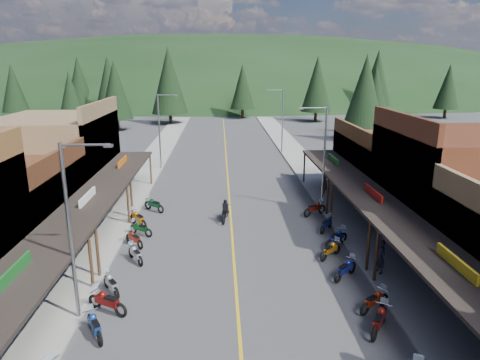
{
  "coord_description": "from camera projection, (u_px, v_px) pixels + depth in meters",
  "views": [
    {
      "loc": [
        -0.71,
        -23.11,
        11.04
      ],
      "look_at": [
        0.67,
        6.28,
        3.0
      ],
      "focal_mm": 32.0,
      "sensor_mm": 36.0,
      "label": 1
    }
  ],
  "objects": [
    {
      "name": "shop_west_2",
      "position": [
        3.0,
        211.0,
        25.55
      ],
      "size": [
        10.9,
        9.0,
        6.2
      ],
      "color": "#3F2111",
      "rests_on": "ground"
    },
    {
      "name": "pine_1",
      "position": [
        108.0,
        82.0,
        89.66
      ],
      "size": [
        5.88,
        5.88,
        12.5
      ],
      "color": "black",
      "rests_on": "ground"
    },
    {
      "name": "bike_west_10",
      "position": [
        138.0,
        218.0,
        29.76
      ],
      "size": [
        1.94,
        2.23,
        1.28
      ],
      "primitive_type": null,
      "rotation": [
        0.0,
        0.0,
        0.64
      ],
      "color": "#B4640C",
      "rests_on": "ground"
    },
    {
      "name": "pine_11",
      "position": [
        365.0,
        91.0,
        60.84
      ],
      "size": [
        5.82,
        5.82,
        12.4
      ],
      "color": "black",
      "rests_on": "ground"
    },
    {
      "name": "bike_east_8",
      "position": [
        336.0,
        237.0,
        26.51
      ],
      "size": [
        2.1,
        1.94,
        1.23
      ],
      "primitive_type": null,
      "rotation": [
        0.0,
        0.0,
        -0.86
      ],
      "color": "navy",
      "rests_on": "ground"
    },
    {
      "name": "bike_west_4",
      "position": [
        94.0,
        325.0,
        17.72
      ],
      "size": [
        1.59,
        2.07,
        1.15
      ],
      "primitive_type": null,
      "rotation": [
        0.0,
        0.0,
        0.53
      ],
      "color": "navy",
      "rests_on": "ground"
    },
    {
      "name": "shop_west_3",
      "position": [
        59.0,
        160.0,
        34.54
      ],
      "size": [
        10.9,
        10.2,
        8.2
      ],
      "color": "brown",
      "rests_on": "ground"
    },
    {
      "name": "pine_0",
      "position": [
        13.0,
        88.0,
        81.42
      ],
      "size": [
        5.04,
        5.04,
        11.0
      ],
      "color": "black",
      "rests_on": "ground"
    },
    {
      "name": "streetlight_1",
      "position": [
        161.0,
        128.0,
        44.91
      ],
      "size": [
        2.16,
        0.18,
        8.0
      ],
      "color": "gray",
      "rests_on": "ground"
    },
    {
      "name": "bike_west_9",
      "position": [
        140.0,
        228.0,
        28.26
      ],
      "size": [
        1.91,
        1.5,
        1.06
      ],
      "primitive_type": null,
      "rotation": [
        0.0,
        0.0,
        1.03
      ],
      "color": "#0E4618",
      "rests_on": "ground"
    },
    {
      "name": "bike_east_6",
      "position": [
        345.0,
        268.0,
        22.6
      ],
      "size": [
        1.94,
        1.9,
        1.16
      ],
      "primitive_type": null,
      "rotation": [
        0.0,
        0.0,
        -0.81
      ],
      "color": "navy",
      "rests_on": "ground"
    },
    {
      "name": "pine_4",
      "position": [
        317.0,
        84.0,
        81.93
      ],
      "size": [
        5.88,
        5.88,
        12.5
      ],
      "color": "black",
      "rests_on": "ground"
    },
    {
      "name": "pine_9",
      "position": [
        375.0,
        94.0,
        67.98
      ],
      "size": [
        4.93,
        4.93,
        10.8
      ],
      "color": "black",
      "rests_on": "ground"
    },
    {
      "name": "pedestrian_east_b",
      "position": [
        324.0,
        185.0,
        36.86
      ],
      "size": [
        0.88,
        0.8,
        1.57
      ],
      "primitive_type": "imported",
      "rotation": [
        0.0,
        0.0,
        3.75
      ],
      "color": "brown",
      "rests_on": "sidewalk_east"
    },
    {
      "name": "sidewalk_east",
      "position": [
        310.0,
        172.0,
        44.85
      ],
      "size": [
        3.4,
        94.0,
        0.15
      ],
      "primitive_type": "cube",
      "color": "gray",
      "rests_on": "ground"
    },
    {
      "name": "rider_on_bike",
      "position": [
        225.0,
        212.0,
        30.9
      ],
      "size": [
        1.08,
        2.29,
        1.68
      ],
      "rotation": [
        0.0,
        0.0,
        -0.16
      ],
      "color": "black",
      "rests_on": "ground"
    },
    {
      "name": "pine_10",
      "position": [
        115.0,
        90.0,
        70.78
      ],
      "size": [
        5.38,
        5.38,
        11.6
      ],
      "color": "black",
      "rests_on": "ground"
    },
    {
      "name": "pine_2",
      "position": [
        169.0,
        81.0,
        78.53
      ],
      "size": [
        6.72,
        6.72,
        14.0
      ],
      "color": "black",
      "rests_on": "ground"
    },
    {
      "name": "bike_west_11",
      "position": [
        154.0,
        204.0,
        32.86
      ],
      "size": [
        2.01,
        1.86,
        1.17
      ],
      "primitive_type": null,
      "rotation": [
        0.0,
        0.0,
        0.86
      ],
      "color": "#0B371B",
      "rests_on": "ground"
    },
    {
      "name": "bike_east_5",
      "position": [
        375.0,
        300.0,
        19.62
      ],
      "size": [
        1.95,
        1.59,
        1.09
      ],
      "primitive_type": null,
      "rotation": [
        0.0,
        0.0,
        -0.99
      ],
      "color": "#9E260B",
      "rests_on": "ground"
    },
    {
      "name": "bike_east_9",
      "position": [
        326.0,
        223.0,
        29.0
      ],
      "size": [
        1.63,
        1.97,
        1.11
      ],
      "primitive_type": null,
      "rotation": [
        0.0,
        0.0,
        -0.6
      ],
      "color": "navy",
      "rests_on": "ground"
    },
    {
      "name": "bike_east_4",
      "position": [
        380.0,
        319.0,
        18.04
      ],
      "size": [
        1.77,
        2.17,
        1.22
      ],
      "primitive_type": null,
      "rotation": [
        0.0,
        0.0,
        -0.59
      ],
      "color": "maroon",
      "rests_on": "ground"
    },
    {
      "name": "ground",
      "position": [
        234.0,
        257.0,
        25.21
      ],
      "size": [
        220.0,
        220.0,
        0.0
      ],
      "primitive_type": "plane",
      "color": "#38383A",
      "rests_on": "ground"
    },
    {
      "name": "ridge_hill",
      "position": [
        221.0,
        95.0,
        155.29
      ],
      "size": [
        310.0,
        140.0,
        60.0
      ],
      "primitive_type": "ellipsoid",
      "color": "black",
      "rests_on": "ground"
    },
    {
      "name": "bike_west_7",
      "position": [
        135.0,
        253.0,
        24.46
      ],
      "size": [
        1.54,
        1.9,
        1.07
      ],
      "primitive_type": null,
      "rotation": [
        0.0,
        0.0,
        0.58
      ],
      "color": "#AAA9AF",
      "rests_on": "ground"
    },
    {
      "name": "pedestrian_east_a",
      "position": [
        380.0,
        257.0,
        22.79
      ],
      "size": [
        0.59,
        0.76,
        1.86
      ],
      "primitive_type": "imported",
      "rotation": [
        0.0,
        0.0,
        -1.34
      ],
      "color": "black",
      "rests_on": "sidewalk_east"
    },
    {
      "name": "streetlight_2",
      "position": [
        322.0,
        154.0,
        32.06
      ],
      "size": [
        2.16,
        0.18,
        8.0
      ],
      "color": "gray",
      "rests_on": "ground"
    },
    {
      "name": "streetlight_3",
      "position": [
        281.0,
        118.0,
        53.25
      ],
      "size": [
        2.16,
        0.18,
        8.0
      ],
      "color": "gray",
      "rests_on": "ground"
    },
    {
      "name": "shop_east_3",
      "position": [
        392.0,
        168.0,
        36.05
      ],
      "size": [
        10.9,
        10.2,
        6.2
      ],
      "color": "#4C2D16",
      "rests_on": "ground"
    },
    {
      "name": "pine_5",
      "position": [
        377.0,
        78.0,
        94.02
      ],
      "size": [
        6.72,
        6.72,
        14.0
      ],
      "color": "black",
      "rests_on": "ground"
    },
    {
      "name": "bike_west_5",
      "position": [
        107.0,
        301.0,
        19.41
      ],
      "size": [
        2.26,
        1.71,
        1.25
      ],
      "primitive_type": null,
      "rotation": [
        0.0,
        0.0,
        1.05
      ],
      "color": "#660F0D",
      "rests_on": "ground"
    },
    {
      "name": "bike_west_6",
      "position": [
        111.0,
        283.0,
        21.11
      ],
      "size": [
        1.59,
        1.96,
        1.1
      ],
      "primitive_type": null,
      "rotation": [
        0.0,
        0.0,
        0.58
      ],
      "color": "#96969B",
      "rests_on": "ground"
    },
    {
      "name": "pine_6",
      "position": [
        448.0,
        87.0,
        87.26
      ],
      "size": [
        5.04,
        5.04,
        11.0
      ],
      "color": "black",
      "rests_on": "ground"
    },
    {
      "name": "shop_east_2",
      "position": [
        454.0,
        189.0,
        26.54
      ],
      "size": [
        10.9,
        9.0,
        8.2
      ],
      "color": "#562B19",
      "rests_on": "ground"
    },
    {
      "name": "sidewalk_west",
      "position": [
        143.0,
        173.0,
        44.06
      ],
      "size": [
        3.4,
        94.0,
        0.15
      ],
      "primitive_type": "cube",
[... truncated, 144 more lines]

